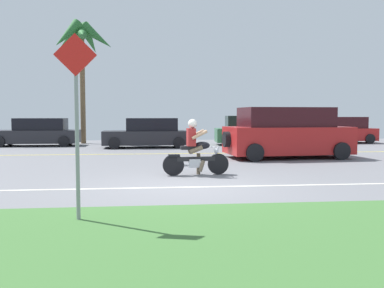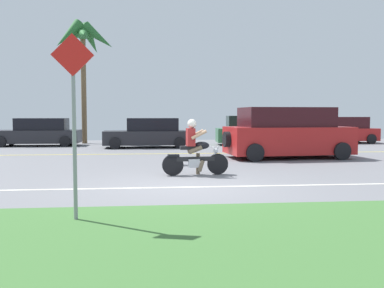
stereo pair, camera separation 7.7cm
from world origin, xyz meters
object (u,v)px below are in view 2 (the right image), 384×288
object	(u,v)px
motorcyclist	(195,151)
street_sign	(74,110)
palm_tree_0	(83,41)
parked_car_1	(149,134)
suv_nearby	(287,133)
parked_car_3	(342,131)
parked_car_0	(39,133)
parked_car_2	(251,131)

from	to	relation	value
motorcyclist	street_sign	bearing A→B (deg)	-115.54
palm_tree_0	street_sign	xyz separation A→B (m)	(2.71, -18.12, -4.12)
parked_car_1	palm_tree_0	size ratio (longest dim) A/B	0.63
street_sign	motorcyclist	bearing A→B (deg)	64.46
suv_nearby	parked_car_3	size ratio (longest dim) A/B	1.22
parked_car_0	parked_car_1	world-z (taller)	parked_car_1
parked_car_1	parked_car_3	distance (m)	11.48
motorcyclist	parked_car_0	distance (m)	13.62
motorcyclist	parked_car_0	bearing A→B (deg)	121.56
parked_car_0	street_sign	distance (m)	17.16
parked_car_3	suv_nearby	bearing A→B (deg)	-126.96
suv_nearby	palm_tree_0	distance (m)	13.69
suv_nearby	parked_car_2	bearing A→B (deg)	87.40
suv_nearby	parked_car_2	size ratio (longest dim) A/B	1.23
parked_car_1	parked_car_2	bearing A→B (deg)	13.58
parked_car_1	palm_tree_0	bearing A→B (deg)	137.57
suv_nearby	palm_tree_0	size ratio (longest dim) A/B	0.70
motorcyclist	parked_car_3	world-z (taller)	parked_car_3
parked_car_2	parked_car_1	bearing A→B (deg)	-166.42
suv_nearby	parked_car_2	world-z (taller)	suv_nearby
motorcyclist	parked_car_3	bearing A→B (deg)	50.66
parked_car_3	street_sign	world-z (taller)	street_sign
parked_car_0	motorcyclist	bearing A→B (deg)	-58.44
parked_car_1	palm_tree_0	xyz separation A→B (m)	(-3.73, 3.41, 5.13)
motorcyclist	parked_car_3	distance (m)	15.72
parked_car_1	parked_car_2	xyz separation A→B (m)	(5.56, 1.34, 0.05)
parked_car_0	parked_car_2	distance (m)	11.41
parked_car_2	palm_tree_0	world-z (taller)	palm_tree_0
suv_nearby	parked_car_0	distance (m)	13.35
motorcyclist	parked_car_1	xyz separation A→B (m)	(-1.29, 9.87, 0.05)
parked_car_0	parked_car_1	size ratio (longest dim) A/B	1.01
parked_car_1	street_sign	distance (m)	14.78
parked_car_1	parked_car_3	size ratio (longest dim) A/B	1.10
motorcyclist	parked_car_0	xyz separation A→B (m)	(-7.13, 11.60, 0.05)
parked_car_3	palm_tree_0	bearing A→B (deg)	175.71
motorcyclist	parked_car_3	xyz separation A→B (m)	(9.96, 12.16, 0.07)
palm_tree_0	parked_car_3	bearing A→B (deg)	-4.29
palm_tree_0	street_sign	size ratio (longest dim) A/B	2.50
motorcyclist	street_sign	xyz separation A→B (m)	(-2.31, -4.83, 1.06)
parked_car_0	street_sign	bearing A→B (deg)	-73.66
parked_car_3	palm_tree_0	distance (m)	15.87
palm_tree_0	street_sign	bearing A→B (deg)	-81.50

